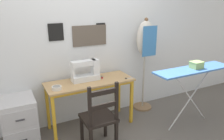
# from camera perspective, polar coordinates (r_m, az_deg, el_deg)

# --- Properties ---
(ground_plane) EXTENTS (14.00, 14.00, 0.00)m
(ground_plane) POSITION_cam_1_polar(r_m,az_deg,el_deg) (3.26, -3.78, -16.15)
(ground_plane) COLOR #5B5651
(wall_back) EXTENTS (10.00, 0.07, 2.55)m
(wall_back) POSITION_cam_1_polar(r_m,az_deg,el_deg) (3.26, -8.11, 8.04)
(wall_back) COLOR silver
(wall_back) RESTS_ON ground_plane
(sewing_table) EXTENTS (1.25, 0.48, 0.72)m
(sewing_table) POSITION_cam_1_polar(r_m,az_deg,el_deg) (3.15, -5.66, -4.50)
(sewing_table) COLOR tan
(sewing_table) RESTS_ON ground_plane
(sewing_machine) EXTENTS (0.41, 0.16, 0.32)m
(sewing_machine) POSITION_cam_1_polar(r_m,az_deg,el_deg) (3.11, -6.59, -0.27)
(sewing_machine) COLOR white
(sewing_machine) RESTS_ON sewing_table
(fabric_bowl) EXTENTS (0.12, 0.12, 0.05)m
(fabric_bowl) POSITION_cam_1_polar(r_m,az_deg,el_deg) (2.89, -14.24, -4.55)
(fabric_bowl) COLOR silver
(fabric_bowl) RESTS_ON sewing_table
(scissors) EXTENTS (0.12, 0.06, 0.01)m
(scissors) POSITION_cam_1_polar(r_m,az_deg,el_deg) (3.21, 4.07, -2.16)
(scissors) COLOR silver
(scissors) RESTS_ON sewing_table
(thread_spool_near_machine) EXTENTS (0.04, 0.04, 0.03)m
(thread_spool_near_machine) POSITION_cam_1_polar(r_m,az_deg,el_deg) (3.20, -2.61, -2.00)
(thread_spool_near_machine) COLOR red
(thread_spool_near_machine) RESTS_ON sewing_table
(wooden_chair) EXTENTS (0.40, 0.38, 0.92)m
(wooden_chair) POSITION_cam_1_polar(r_m,az_deg,el_deg) (2.76, -3.32, -12.44)
(wooden_chair) COLOR black
(wooden_chair) RESTS_ON ground_plane
(filing_cabinet) EXTENTS (0.42, 0.49, 0.63)m
(filing_cabinet) POSITION_cam_1_polar(r_m,az_deg,el_deg) (3.15, -22.99, -12.17)
(filing_cabinet) COLOR #B7B7BC
(filing_cabinet) RESTS_ON ground_plane
(dress_form) EXTENTS (0.32, 0.32, 1.56)m
(dress_form) POSITION_cam_1_polar(r_m,az_deg,el_deg) (3.60, 8.69, 6.62)
(dress_form) COLOR #846647
(dress_form) RESTS_ON ground_plane
(ironing_board) EXTENTS (1.24, 0.32, 0.90)m
(ironing_board) POSITION_cam_1_polar(r_m,az_deg,el_deg) (3.31, 20.51, -0.50)
(ironing_board) COLOR #3D6BAD
(ironing_board) RESTS_ON ground_plane
(storage_box) EXTENTS (0.17, 0.14, 0.10)m
(storage_box) POSITION_cam_1_polar(r_m,az_deg,el_deg) (3.31, 21.21, 1.26)
(storage_box) COLOR #8EB266
(storage_box) RESTS_ON ironing_board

